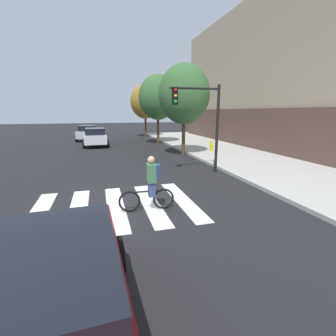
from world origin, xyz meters
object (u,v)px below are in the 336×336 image
(sedan_far, at_px, (88,133))
(traffic_light_near, at_px, (202,114))
(sedan_mid, at_px, (95,137))
(street_tree_far, at_px, (145,102))
(manhole_cover, at_px, (98,236))
(street_tree_near, at_px, (184,94))
(fire_hydrant, at_px, (211,146))
(sedan_near, at_px, (43,307))
(cyclist, at_px, (151,184))
(street_tree_mid, at_px, (158,97))

(sedan_far, xyz_separation_m, traffic_light_near, (5.87, -16.44, 2.07))
(sedan_mid, relative_size, street_tree_far, 0.74)
(manhole_cover, distance_m, sedan_far, 21.52)
(sedan_mid, height_order, street_tree_near, street_tree_near)
(manhole_cover, bearing_deg, fire_hydrant, 52.16)
(sedan_near, height_order, sedan_far, sedan_near)
(fire_hydrant, xyz_separation_m, street_tree_near, (-2.27, -0.28, 3.55))
(manhole_cover, xyz_separation_m, cyclist, (1.59, 1.21, 0.84))
(sedan_far, distance_m, street_tree_far, 7.56)
(sedan_mid, bearing_deg, cyclist, -83.47)
(manhole_cover, relative_size, fire_hydrant, 0.82)
(sedan_near, bearing_deg, street_tree_far, 76.93)
(fire_hydrant, xyz_separation_m, street_tree_far, (-2.44, 12.92, 3.58))
(cyclist, relative_size, traffic_light_near, 0.41)
(cyclist, bearing_deg, sedan_mid, 96.53)
(sedan_mid, height_order, traffic_light_near, traffic_light_near)
(sedan_near, relative_size, street_tree_far, 0.77)
(sedan_mid, distance_m, street_tree_near, 9.52)
(sedan_far, height_order, cyclist, cyclist)
(sedan_far, distance_m, street_tree_mid, 8.83)
(manhole_cover, bearing_deg, cyclist, 37.29)
(street_tree_far, bearing_deg, sedan_far, -165.08)
(traffic_light_near, relative_size, street_tree_near, 0.70)
(sedan_far, distance_m, fire_hydrant, 14.35)
(street_tree_mid, bearing_deg, traffic_light_near, -93.25)
(sedan_far, relative_size, traffic_light_near, 1.10)
(manhole_cover, height_order, street_tree_far, street_tree_far)
(street_tree_far, bearing_deg, fire_hydrant, -79.30)
(traffic_light_near, distance_m, fire_hydrant, 6.57)
(sedan_near, height_order, traffic_light_near, traffic_light_near)
(sedan_mid, relative_size, street_tree_mid, 0.72)
(sedan_mid, bearing_deg, street_tree_mid, -0.93)
(fire_hydrant, relative_size, street_tree_mid, 0.12)
(sedan_mid, height_order, fire_hydrant, sedan_mid)
(traffic_light_near, bearing_deg, manhole_cover, -134.05)
(sedan_mid, relative_size, cyclist, 2.65)
(sedan_mid, bearing_deg, street_tree_far, 48.51)
(sedan_near, bearing_deg, sedan_far, 91.08)
(sedan_near, bearing_deg, cyclist, 63.58)
(cyclist, distance_m, street_tree_mid, 16.27)
(sedan_far, xyz_separation_m, street_tree_far, (6.56, 1.75, 3.31))
(sedan_far, height_order, fire_hydrant, sedan_far)
(manhole_cover, bearing_deg, street_tree_near, 60.22)
(cyclist, xyz_separation_m, street_tree_near, (4.15, 8.82, 3.24))
(sedan_near, height_order, street_tree_near, street_tree_near)
(sedan_far, bearing_deg, cyclist, -82.74)
(cyclist, bearing_deg, street_tree_mid, 75.66)
(fire_hydrant, bearing_deg, manhole_cover, -127.84)
(manhole_cover, xyz_separation_m, street_tree_near, (5.74, 10.04, 4.07))
(sedan_mid, distance_m, traffic_light_near, 12.89)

